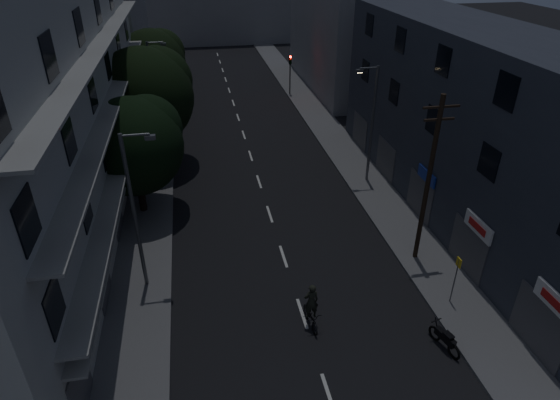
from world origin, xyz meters
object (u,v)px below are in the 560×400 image
object	(u,v)px
bus_stop_sign	(456,272)
cyclist	(311,312)
motorcycle	(445,339)
utility_pole	(429,179)

from	to	relation	value
bus_stop_sign	cyclist	world-z (taller)	bus_stop_sign
bus_stop_sign	motorcycle	size ratio (longest dim) A/B	1.40
utility_pole	bus_stop_sign	xyz separation A→B (m)	(0.09, -3.65, -2.98)
utility_pole	bus_stop_sign	bearing A→B (deg)	-88.59
bus_stop_sign	cyclist	bearing A→B (deg)	-179.22
utility_pole	cyclist	distance (m)	8.76
utility_pole	bus_stop_sign	size ratio (longest dim) A/B	3.56
bus_stop_sign	motorcycle	world-z (taller)	bus_stop_sign
motorcycle	cyclist	world-z (taller)	cyclist
bus_stop_sign	motorcycle	distance (m)	3.27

